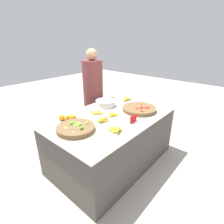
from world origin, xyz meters
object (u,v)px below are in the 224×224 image
at_px(price_sign, 133,119).
at_px(vendor_person, 93,98).
at_px(metal_bowl, 106,103).
at_px(lime_bowl, 76,128).
at_px(tomato_basket, 139,109).

height_order(price_sign, vendor_person, vendor_person).
bearing_deg(price_sign, metal_bowl, 72.66).
relative_size(metal_bowl, price_sign, 2.23).
relative_size(price_sign, vendor_person, 0.09).
height_order(lime_bowl, tomato_basket, lime_bowl).
xyz_separation_m(metal_bowl, vendor_person, (0.20, 0.48, -0.07)).
relative_size(lime_bowl, vendor_person, 0.27).
bearing_deg(lime_bowl, tomato_basket, -12.91).
height_order(tomato_basket, price_sign, price_sign).
relative_size(metal_bowl, vendor_person, 0.19).
height_order(metal_bowl, price_sign, price_sign).
distance_m(tomato_basket, vendor_person, 0.98).
xyz_separation_m(lime_bowl, metal_bowl, (0.78, 0.28, 0.02)).
relative_size(lime_bowl, price_sign, 3.16).
xyz_separation_m(price_sign, vendor_person, (0.39, 1.12, -0.07)).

